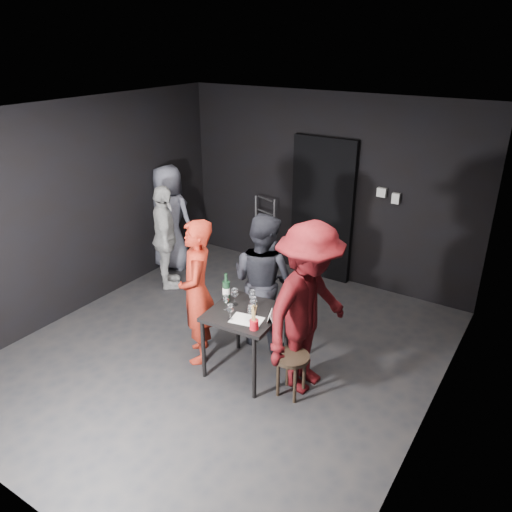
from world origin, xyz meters
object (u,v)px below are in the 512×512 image
Objects in this scene: woman_black at (263,276)px; wine_bottle at (226,291)px; hand_truck at (264,253)px; man_maroon at (309,292)px; stool at (292,363)px; bystander_grey at (169,214)px; tasting_table at (245,319)px; server_red at (197,285)px; breadstick_cup at (254,318)px; bystander_cream at (165,238)px.

woman_black reaches higher than wine_bottle.
man_maroon is (1.94, -2.29, 0.89)m from hand_truck.
bystander_grey is at bearing 151.41° from stool.
server_red reaches higher than tasting_table.
server_red is at bearing 167.87° from breadstick_cup.
server_red is at bearing -175.45° from tasting_table.
wine_bottle is at bearing 170.95° from stool.
man_maroon reaches higher than server_red.
breadstick_cup is at bearing 142.38° from man_maroon.
man_maroon reaches higher than stool.
server_red reaches higher than wine_bottle.
server_red is 6.56× the size of breadstick_cup.
woman_black reaches higher than breadstick_cup.
bystander_cream reaches higher than wine_bottle.
server_red is at bearing 178.99° from stool.
breadstick_cup is at bearing -41.24° from hand_truck.
wine_bottle is (0.30, 0.12, -0.03)m from server_red.
wine_bottle is (-0.90, 0.14, 0.50)m from stool.
bystander_cream is (-1.49, 1.12, -0.15)m from server_red.
bystander_grey reaches higher than tasting_table.
server_red is 2.51m from bystander_grey.
stool is 0.31× the size of bystander_cream.
tasting_table is at bearing 138.53° from breadstick_cup.
bystander_grey reaches higher than woman_black.
bystander_grey is (-1.18, -0.83, 0.68)m from hand_truck.
hand_truck is 3.16m from breadstick_cup.
woman_black is at bearing 109.71° from server_red.
breadstick_cup is at bearing 119.65° from woman_black.
bystander_grey reaches higher than hand_truck.
server_red is 1.86m from bystander_cream.
man_maroon is 1.44× the size of bystander_cream.
man_maroon is at bearing -31.12° from hand_truck.
hand_truck is 1.60m from bystander_grey.
man_maroon is at bearing -153.50° from bystander_cream.
man_maroon is 6.70× the size of wine_bottle.
wine_bottle is at bearing 165.76° from tasting_table.
server_red reaches higher than bystander_cream.
woman_black is at bearing 105.37° from tasting_table.
stool is 0.62m from breadstick_cup.
tasting_table is 1.60× the size of stool.
man_maroon is 0.59m from breadstick_cup.
hand_truck is 0.73× the size of bystander_cream.
bystander_grey is (-1.88, 1.66, -0.02)m from server_red.
tasting_table is at bearing -43.53° from hand_truck.
bystander_cream reaches higher than hand_truck.
breadstick_cup is (0.55, -0.31, -0.00)m from wine_bottle.
woman_black is 0.79× the size of man_maroon.
server_red is at bearing -158.21° from wine_bottle.
tasting_table is 0.80m from man_maroon.
bystander_cream reaches higher than breadstick_cup.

